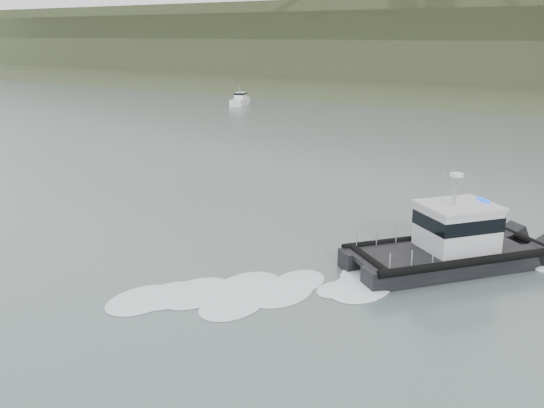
{
  "coord_description": "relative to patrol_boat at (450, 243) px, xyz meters",
  "views": [
    {
      "loc": [
        18.64,
        -17.48,
        10.85
      ],
      "look_at": [
        1.96,
        7.51,
        2.4
      ],
      "focal_mm": 40.0,
      "sensor_mm": 36.0,
      "label": 1
    }
  ],
  "objects": [
    {
      "name": "patrol_boat",
      "position": [
        0.0,
        0.0,
        0.0
      ],
      "size": [
        8.86,
        10.0,
        4.79
      ],
      "rotation": [
        0.0,
        0.0,
        -0.66
      ],
      "color": "black",
      "rests_on": "ground"
    },
    {
      "name": "ground",
      "position": [
        -10.54,
        -10.07,
        -1.2
      ],
      "size": [
        400.0,
        400.0,
        0.0
      ],
      "primitive_type": "plane",
      "color": "slate",
      "rests_on": "ground"
    },
    {
      "name": "motorboat",
      "position": [
        -49.64,
        49.86,
        -0.42
      ],
      "size": [
        3.81,
        5.94,
        3.1
      ],
      "rotation": [
        0.0,
        0.0,
        0.37
      ],
      "color": "white",
      "rests_on": "ground"
    }
  ]
}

